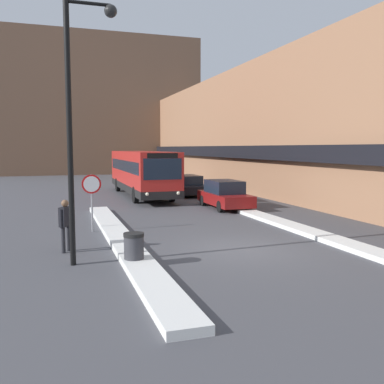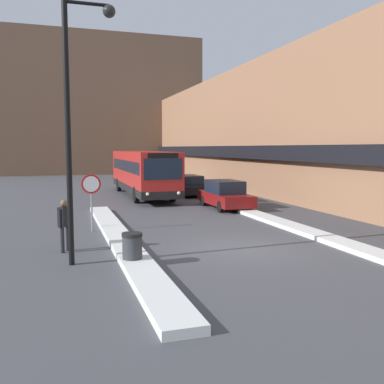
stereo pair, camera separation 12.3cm
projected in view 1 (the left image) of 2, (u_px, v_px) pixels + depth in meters
The scene contains 12 objects.
ground_plane at pixel (240, 249), 14.18m from camera, with size 160.00×160.00×0.00m, color #47474C.
building_row_right at pixel (232, 133), 39.46m from camera, with size 5.50×60.00×9.43m.
building_backdrop_far at pixel (98, 106), 56.43m from camera, with size 26.00×8.00×17.61m.
snow_bank_left at pixel (121, 240), 15.16m from camera, with size 0.90×16.22×0.21m.
snow_bank_right at pixel (318, 235), 16.11m from camera, with size 0.90×12.75×0.17m.
city_bus at pixel (142, 172), 29.71m from camera, with size 2.55×12.24×3.10m.
parked_car_front at pixel (225, 195), 23.74m from camera, with size 1.82×4.34×1.55m.
parked_car_middle at pixel (187, 185), 30.44m from camera, with size 1.89×4.76×1.41m.
stop_sign at pixel (92, 190), 16.93m from camera, with size 0.76×0.08×2.30m.
street_lamp at pixel (78, 105), 11.88m from camera, with size 1.46×0.36×7.45m.
pedestrian at pixel (65, 221), 13.70m from camera, with size 0.43×0.49×1.70m.
trash_bin at pixel (134, 249), 12.14m from camera, with size 0.59×0.59×0.95m.
Camera 1 is at (-5.80, -12.74, 3.35)m, focal length 40.00 mm.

